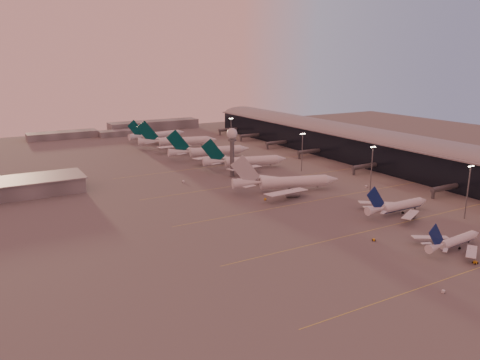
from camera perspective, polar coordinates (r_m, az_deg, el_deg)
ground at (r=190.23m, az=15.48°, el=-7.42°), size 700.00×700.00×0.00m
taxiway_markings at (r=248.24m, az=11.31°, el=-1.99°), size 180.00×185.25×0.02m
terminal at (r=336.41m, az=15.47°, el=3.93°), size 57.00×362.00×23.04m
hangar at (r=270.64m, az=-27.10°, el=-1.01°), size 82.00×27.00×8.50m
radar_tower at (r=280.79m, az=-0.97°, el=4.60°), size 6.40×6.40×31.10m
mast_a at (r=229.49m, az=26.04°, el=-1.01°), size 3.60×0.56×25.00m
mast_b at (r=260.90m, az=15.77°, el=1.66°), size 3.60×0.56×25.00m
mast_c at (r=298.03m, az=7.59°, el=3.64°), size 3.60×0.56×25.00m
mast_d at (r=371.59m, az=-1.09°, el=5.92°), size 3.60×0.56×25.00m
distant_horizon at (r=470.92m, az=-13.39°, el=6.15°), size 165.00×37.50×9.00m
narrowbody_near at (r=194.33m, az=24.67°, el=-6.96°), size 32.93×26.23×12.86m
narrowbody_mid at (r=227.41m, az=18.69°, el=-3.20°), size 39.38×31.48×15.40m
widebody_white at (r=253.39m, az=5.70°, el=-0.57°), size 58.39×46.10×21.18m
greentail_a at (r=304.78m, az=0.72°, el=2.08°), size 56.11×44.74×20.81m
greentail_b at (r=336.58m, az=-3.66°, el=3.29°), size 61.04×48.94×22.28m
greentail_c at (r=378.93m, az=-7.52°, el=4.49°), size 62.50×49.86×23.15m
greentail_d at (r=417.69m, az=-9.97°, el=5.25°), size 55.02×44.08×20.11m
gsv_truck_a at (r=159.68m, az=23.61°, el=-12.15°), size 4.98×2.77×1.90m
gsv_tug_near at (r=185.09m, az=26.74°, el=-8.97°), size 2.31×3.51×0.95m
gsv_tug_mid at (r=192.64m, az=16.00°, el=-7.03°), size 3.43×3.27×0.85m
gsv_truck_b at (r=241.80m, az=16.71°, el=-2.49°), size 6.09×3.56×2.32m
gsv_truck_c at (r=237.63m, az=3.13°, el=-2.20°), size 5.08×4.75×2.07m
gsv_catering_b at (r=269.32m, az=15.18°, el=-0.42°), size 5.60×2.80×4.53m
gsv_tug_far at (r=275.25m, az=2.23°, el=0.03°), size 3.65×3.85×0.95m
gsv_truck_d at (r=272.97m, az=-6.94°, el=-0.03°), size 3.45×6.32×2.42m
gsv_tug_hangar at (r=333.90m, az=0.34°, el=2.64°), size 4.23×3.01×1.10m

